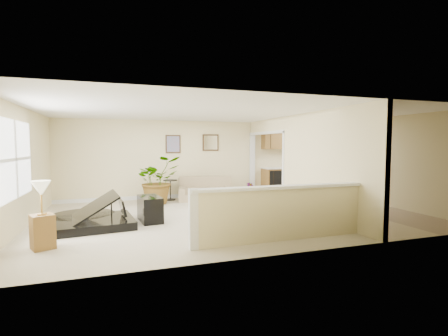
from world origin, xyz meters
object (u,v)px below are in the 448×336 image
object	(u,v)px
piano	(90,195)
small_plant	(250,191)
loveseat	(205,188)
lamp_stand	(42,220)
accent_table	(170,187)
piano_bench	(150,209)
palm_plant	(158,180)

from	to	relation	value
piano	small_plant	world-z (taller)	piano
loveseat	small_plant	bearing A→B (deg)	11.65
small_plant	lamp_stand	distance (m)	6.55
accent_table	piano	bearing A→B (deg)	-128.31
small_plant	piano	bearing A→B (deg)	-152.94
piano_bench	small_plant	xyz separation A→B (m)	(3.44, 2.40, -0.08)
piano_bench	piano	bearing A→B (deg)	179.89
piano_bench	palm_plant	size ratio (longest dim) A/B	0.55
piano	lamp_stand	distance (m)	1.57
palm_plant	lamp_stand	size ratio (longest dim) A/B	1.35
accent_table	small_plant	world-z (taller)	accent_table
piano_bench	loveseat	size ratio (longest dim) A/B	0.46
piano	small_plant	distance (m)	5.28
palm_plant	small_plant	distance (m)	3.05
piano	accent_table	size ratio (longest dim) A/B	3.32
lamp_stand	piano	bearing A→B (deg)	66.42
piano_bench	accent_table	distance (m)	2.84
small_plant	lamp_stand	bearing A→B (deg)	-144.22
piano_bench	lamp_stand	world-z (taller)	lamp_stand
piano	palm_plant	size ratio (longest dim) A/B	1.38
piano	piano_bench	size ratio (longest dim) A/B	2.49
small_plant	accent_table	bearing A→B (deg)	173.24
small_plant	lamp_stand	xyz separation A→B (m)	(-5.31, -3.83, 0.27)
piano	small_plant	bearing A→B (deg)	20.21
piano	lamp_stand	world-z (taller)	piano
accent_table	palm_plant	bearing A→B (deg)	-130.42
piano	piano_bench	bearing A→B (deg)	-6.95
small_plant	piano_bench	bearing A→B (deg)	-145.13
palm_plant	lamp_stand	distance (m)	4.28
piano_bench	accent_table	xyz separation A→B (m)	(0.88, 2.70, 0.12)
palm_plant	piano	bearing A→B (deg)	-127.77
piano_bench	accent_table	world-z (taller)	accent_table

